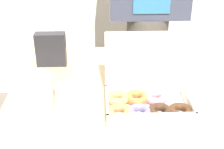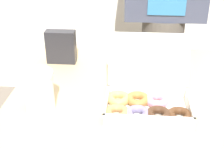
{
  "view_description": "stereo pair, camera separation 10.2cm",
  "coord_description": "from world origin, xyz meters",
  "px_view_note": "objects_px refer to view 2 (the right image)",
  "views": [
    {
      "loc": [
        -0.13,
        -1.03,
        1.33
      ],
      "look_at": [
        -0.09,
        -0.13,
        0.86
      ],
      "focal_mm": 50.0,
      "sensor_mm": 36.0,
      "label": 1
    },
    {
      "loc": [
        -0.03,
        -1.03,
        1.33
      ],
      "look_at": [
        -0.09,
        -0.13,
        0.86
      ],
      "focal_mm": 50.0,
      "sensor_mm": 36.0,
      "label": 2
    }
  ],
  "objects_px": {
    "coffee_cup": "(39,91)",
    "napkin_holder": "(61,47)",
    "donut_box": "(145,100)",
    "person_customer": "(164,12)"
  },
  "relations": [
    {
      "from": "coffee_cup",
      "to": "napkin_holder",
      "type": "xyz_separation_m",
      "value": [
        -0.01,
        0.37,
        0.0
      ]
    },
    {
      "from": "coffee_cup",
      "to": "person_customer",
      "type": "distance_m",
      "value": 0.9
    },
    {
      "from": "coffee_cup",
      "to": "napkin_holder",
      "type": "relative_size",
      "value": 0.95
    },
    {
      "from": "donut_box",
      "to": "napkin_holder",
      "type": "bearing_deg",
      "value": 136.0
    },
    {
      "from": "donut_box",
      "to": "coffee_cup",
      "type": "bearing_deg",
      "value": -176.5
    },
    {
      "from": "coffee_cup",
      "to": "donut_box",
      "type": "bearing_deg",
      "value": 3.5
    },
    {
      "from": "coffee_cup",
      "to": "napkin_holder",
      "type": "bearing_deg",
      "value": 91.17
    },
    {
      "from": "coffee_cup",
      "to": "person_customer",
      "type": "height_order",
      "value": "person_customer"
    },
    {
      "from": "donut_box",
      "to": "coffee_cup",
      "type": "distance_m",
      "value": 0.36
    },
    {
      "from": "donut_box",
      "to": "person_customer",
      "type": "relative_size",
      "value": 0.2
    }
  ]
}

